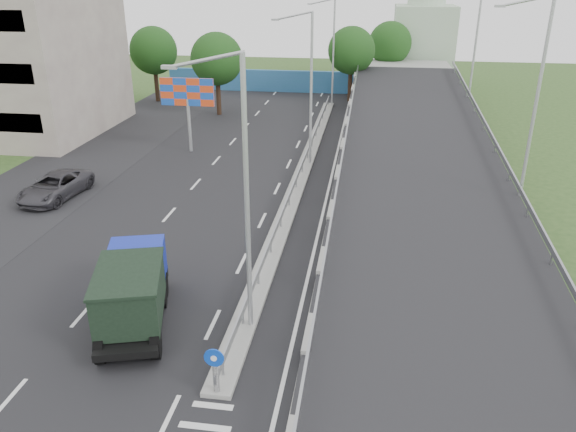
% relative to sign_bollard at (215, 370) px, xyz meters
% --- Properties ---
extents(road_surface, '(26.00, 90.00, 0.04)m').
position_rel_sign_bollard_xyz_m(road_surface, '(-3.00, 17.83, -1.03)').
color(road_surface, black).
rests_on(road_surface, ground).
extents(parking_strip, '(8.00, 90.00, 0.05)m').
position_rel_sign_bollard_xyz_m(parking_strip, '(-16.00, 17.83, -1.03)').
color(parking_strip, black).
rests_on(parking_strip, ground).
extents(median, '(1.00, 44.00, 0.20)m').
position_rel_sign_bollard_xyz_m(median, '(0.00, 21.83, -0.93)').
color(median, gray).
rests_on(median, ground).
extents(overpass_ramp, '(10.00, 50.00, 3.50)m').
position_rel_sign_bollard_xyz_m(overpass_ramp, '(7.50, 21.83, 0.72)').
color(overpass_ramp, gray).
rests_on(overpass_ramp, ground).
extents(median_guardrail, '(0.09, 44.00, 0.71)m').
position_rel_sign_bollard_xyz_m(median_guardrail, '(0.00, 21.83, -0.28)').
color(median_guardrail, gray).
rests_on(median_guardrail, median).
extents(sign_bollard, '(0.64, 0.23, 1.67)m').
position_rel_sign_bollard_xyz_m(sign_bollard, '(0.00, 0.00, 0.00)').
color(sign_bollard, black).
rests_on(sign_bollard, median).
extents(lamp_post_near, '(2.74, 0.18, 10.08)m').
position_rel_sign_bollard_xyz_m(lamp_post_near, '(0.11, 3.83, 4.77)').
color(lamp_post_near, '#B2B5B7').
rests_on(lamp_post_near, median).
extents(lamp_post_mid, '(2.74, 0.18, 10.08)m').
position_rel_sign_bollard_xyz_m(lamp_post_mid, '(0.11, 23.83, 4.77)').
color(lamp_post_mid, '#B2B5B7').
rests_on(lamp_post_mid, median).
extents(lamp_post_far, '(2.74, 0.18, 10.08)m').
position_rel_sign_bollard_xyz_m(lamp_post_far, '(0.11, 43.83, 4.77)').
color(lamp_post_far, '#B2B5B7').
rests_on(lamp_post_far, median).
extents(blue_wall, '(30.00, 0.50, 2.40)m').
position_rel_sign_bollard_xyz_m(blue_wall, '(-4.00, 49.83, 0.17)').
color(blue_wall, '#286896').
rests_on(blue_wall, ground).
extents(church, '(7.00, 7.00, 13.80)m').
position_rel_sign_bollard_xyz_m(church, '(10.00, 57.83, 4.28)').
color(church, '#B2CCAD').
rests_on(church, ground).
extents(billboard, '(4.00, 0.24, 5.50)m').
position_rel_sign_bollard_xyz_m(billboard, '(-9.00, 25.83, 3.15)').
color(billboard, '#B2B5B7').
rests_on(billboard, ground).
extents(tree_left_mid, '(4.80, 4.80, 7.60)m').
position_rel_sign_bollard_xyz_m(tree_left_mid, '(-10.00, 37.83, 4.14)').
color(tree_left_mid, black).
rests_on(tree_left_mid, ground).
extents(tree_median_far, '(4.80, 4.80, 7.60)m').
position_rel_sign_bollard_xyz_m(tree_median_far, '(2.00, 45.83, 4.14)').
color(tree_median_far, black).
rests_on(tree_median_far, ground).
extents(tree_left_far, '(4.80, 4.80, 7.60)m').
position_rel_sign_bollard_xyz_m(tree_left_far, '(-18.00, 42.83, 4.14)').
color(tree_left_far, black).
rests_on(tree_left_far, ground).
extents(tree_ramp_far, '(4.80, 4.80, 7.60)m').
position_rel_sign_bollard_xyz_m(tree_ramp_far, '(6.00, 52.83, 4.14)').
color(tree_ramp_far, black).
rests_on(tree_ramp_far, ground).
extents(dump_truck, '(3.77, 6.36, 2.64)m').
position_rel_sign_bollard_xyz_m(dump_truck, '(-4.19, 3.62, 0.43)').
color(dump_truck, black).
rests_on(dump_truck, ground).
extents(parked_car_c, '(2.93, 5.48, 1.47)m').
position_rel_sign_bollard_xyz_m(parked_car_c, '(-14.11, 15.37, -0.30)').
color(parked_car_c, '#3A383E').
rests_on(parked_car_c, ground).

